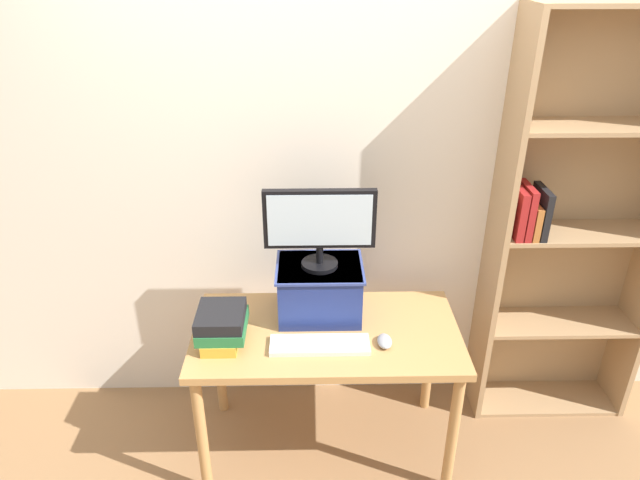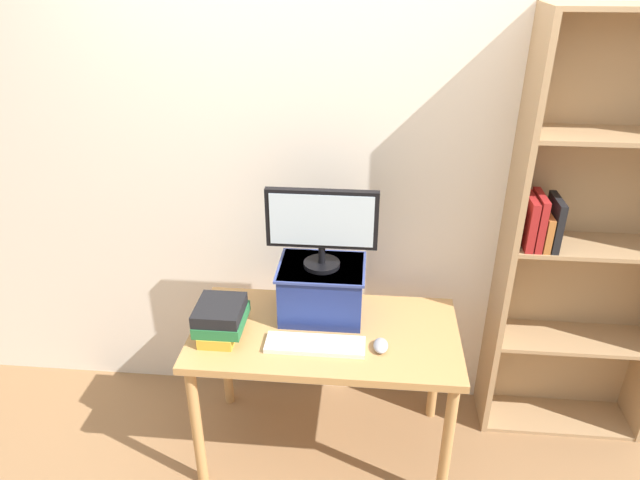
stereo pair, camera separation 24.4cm
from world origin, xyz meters
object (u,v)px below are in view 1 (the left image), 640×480
at_px(bookshelf_unit, 572,229).
at_px(keyboard, 320,345).
at_px(computer_monitor, 320,224).
at_px(desk, 326,346).
at_px(computer_mouse, 385,341).
at_px(book_stack, 222,325).
at_px(riser_box, 320,289).

xyz_separation_m(bookshelf_unit, keyboard, (-1.23, -0.46, -0.32)).
height_order(bookshelf_unit, computer_monitor, bookshelf_unit).
relative_size(desk, computer_mouse, 11.64).
bearing_deg(book_stack, riser_box, 25.58).
height_order(desk, computer_monitor, computer_monitor).
height_order(bookshelf_unit, riser_box, bookshelf_unit).
bearing_deg(book_stack, computer_mouse, -3.53).
relative_size(riser_box, computer_monitor, 0.81).
bearing_deg(desk, book_stack, -171.89).
bearing_deg(riser_box, computer_mouse, -41.91).
bearing_deg(keyboard, riser_box, 89.04).
bearing_deg(bookshelf_unit, computer_monitor, -170.89).
relative_size(computer_monitor, keyboard, 1.14).
height_order(bookshelf_unit, keyboard, bookshelf_unit).
xyz_separation_m(bookshelf_unit, book_stack, (-1.66, -0.40, -0.25)).
distance_m(riser_box, book_stack, 0.48).
distance_m(desk, computer_mouse, 0.29).
xyz_separation_m(riser_box, keyboard, (-0.00, -0.26, -0.12)).
distance_m(bookshelf_unit, computer_mouse, 1.09).
height_order(computer_mouse, book_stack, book_stack).
distance_m(desk, computer_monitor, 0.58).
bearing_deg(computer_monitor, riser_box, 90.00).
bearing_deg(book_stack, bookshelf_unit, 13.63).
height_order(computer_monitor, book_stack, computer_monitor).
bearing_deg(bookshelf_unit, keyboard, -159.58).
xyz_separation_m(desk, book_stack, (-0.46, -0.07, 0.17)).
xyz_separation_m(bookshelf_unit, computer_monitor, (-1.22, -0.20, 0.14)).
distance_m(keyboard, computer_mouse, 0.28).
relative_size(desk, bookshelf_unit, 0.58).
bearing_deg(book_stack, desk, 8.11).
distance_m(bookshelf_unit, riser_box, 1.26).
relative_size(desk, book_stack, 4.73).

